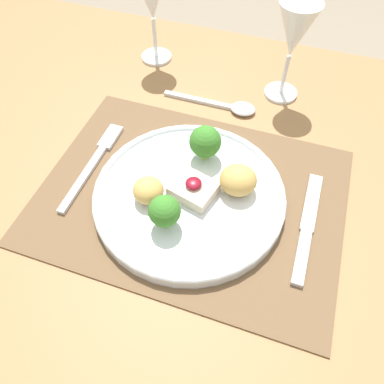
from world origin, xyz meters
The scene contains 8 objects.
ground_plane centered at (0.00, 0.00, 0.00)m, with size 8.00×8.00×0.00m, color gray.
dining_table centered at (0.00, 0.00, 0.67)m, with size 1.42×0.95×0.77m.
placemat centered at (0.00, 0.00, 0.77)m, with size 0.46×0.35×0.00m, color brown.
dinner_plate centered at (0.01, -0.01, 0.79)m, with size 0.29×0.29×0.08m.
fork centered at (-0.17, 0.02, 0.77)m, with size 0.02×0.20×0.01m.
knife centered at (0.18, -0.01, 0.77)m, with size 0.02×0.20×0.01m.
spoon centered at (0.00, 0.22, 0.77)m, with size 0.18×0.04×0.01m.
wine_glass_near centered at (0.09, 0.29, 0.89)m, with size 0.07×0.07×0.18m.
Camera 1 is at (0.11, -0.33, 1.24)m, focal length 35.00 mm.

